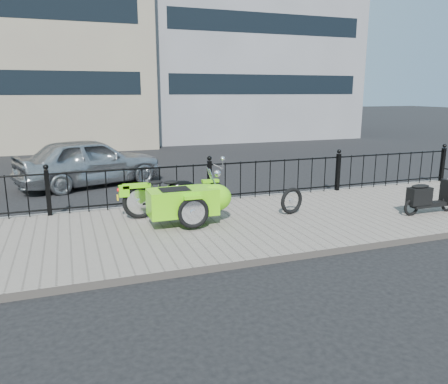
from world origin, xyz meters
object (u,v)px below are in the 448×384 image
object	(u,v)px
motorcycle_sidecar	(190,199)
scooter	(427,197)
spare_tire	(292,201)
sedan_car	(90,162)

from	to	relation	value
motorcycle_sidecar	scooter	size ratio (longest dim) A/B	1.68
scooter	spare_tire	size ratio (longest dim) A/B	2.40
motorcycle_sidecar	scooter	xyz separation A→B (m)	(4.84, -1.09, -0.12)
scooter	motorcycle_sidecar	bearing A→B (deg)	167.28
motorcycle_sidecar	scooter	world-z (taller)	motorcycle_sidecar
spare_tire	sedan_car	size ratio (longest dim) A/B	0.14
scooter	sedan_car	world-z (taller)	sedan_car
motorcycle_sidecar	spare_tire	bearing A→B (deg)	-3.33
motorcycle_sidecar	sedan_car	world-z (taller)	sedan_car
motorcycle_sidecar	spare_tire	world-z (taller)	motorcycle_sidecar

